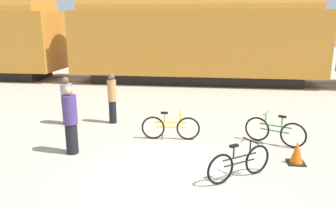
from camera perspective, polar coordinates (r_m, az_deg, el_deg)
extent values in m
plane|color=#B2A893|center=(7.48, 0.01, -11.56)|extent=(80.00, 80.00, 0.00)
cube|color=black|center=(18.27, 4.65, 4.79)|extent=(11.07, 2.40, 0.55)
cube|color=#C67F28|center=(18.05, 4.77, 10.79)|extent=(13.17, 3.20, 3.28)
cylinder|color=#C67F28|center=(18.03, 4.88, 16.00)|extent=(12.12, 3.04, 3.04)
cube|color=#4C4238|center=(17.61, 4.51, 3.56)|extent=(54.12, 0.07, 0.01)
cube|color=#4C4238|center=(19.02, 4.74, 4.35)|extent=(54.12, 0.07, 0.01)
torus|color=black|center=(9.29, 3.53, -4.11)|extent=(0.67, 0.09, 0.67)
torus|color=black|center=(9.35, -2.61, -3.97)|extent=(0.67, 0.09, 0.67)
cylinder|color=gold|center=(9.26, 0.45, -3.05)|extent=(0.88, 0.09, 0.04)
cylinder|color=gold|center=(9.30, 0.45, -3.87)|extent=(0.80, 0.08, 0.04)
cylinder|color=gold|center=(9.23, -0.63, -2.20)|extent=(0.04, 0.04, 0.28)
cube|color=black|center=(9.19, -0.63, -1.37)|extent=(0.20, 0.09, 0.05)
cylinder|color=gold|center=(9.20, 2.16, -2.17)|extent=(0.04, 0.04, 0.31)
cylinder|color=gold|center=(9.16, 2.17, -1.24)|extent=(0.06, 0.46, 0.03)
torus|color=black|center=(7.52, 15.27, -9.13)|extent=(0.57, 0.44, 0.67)
torus|color=black|center=(6.90, 9.12, -10.97)|extent=(0.57, 0.44, 0.67)
cylinder|color=black|center=(7.14, 12.41, -8.78)|extent=(0.74, 0.56, 0.04)
cylinder|color=black|center=(7.19, 12.35, -9.80)|extent=(0.67, 0.51, 0.04)
cylinder|color=black|center=(6.97, 11.37, -8.04)|extent=(0.04, 0.04, 0.28)
cube|color=black|center=(6.92, 11.42, -6.98)|extent=(0.21, 0.18, 0.05)
cylinder|color=black|center=(7.25, 14.14, -7.18)|extent=(0.04, 0.04, 0.31)
cylinder|color=black|center=(7.20, 14.21, -6.03)|extent=(0.30, 0.39, 0.03)
torus|color=black|center=(9.53, 15.24, -4.05)|extent=(0.65, 0.34, 0.69)
torus|color=black|center=(9.31, 20.97, -4.95)|extent=(0.65, 0.34, 0.69)
cylinder|color=#338C38|center=(9.36, 18.16, -3.47)|extent=(0.79, 0.40, 0.04)
cylinder|color=#338C38|center=(9.40, 18.09, -4.31)|extent=(0.72, 0.37, 0.04)
cylinder|color=#338C38|center=(9.28, 19.24, -2.78)|extent=(0.04, 0.04, 0.29)
cube|color=black|center=(9.24, 19.31, -1.92)|extent=(0.22, 0.16, 0.05)
cylinder|color=#338C38|center=(9.38, 16.65, -2.29)|extent=(0.04, 0.04, 0.32)
cylinder|color=#338C38|center=(9.33, 16.72, -1.35)|extent=(0.23, 0.43, 0.03)
cylinder|color=black|center=(10.97, -9.60, -1.21)|extent=(0.24, 0.24, 0.74)
cylinder|color=tan|center=(10.80, -9.75, 2.48)|extent=(0.29, 0.29, 0.70)
sphere|color=brown|center=(10.72, -9.86, 4.89)|extent=(0.22, 0.22, 0.22)
cylinder|color=black|center=(11.18, -17.01, -1.49)|extent=(0.31, 0.31, 0.69)
cylinder|color=gray|center=(11.03, -17.26, 1.88)|extent=(0.36, 0.36, 0.66)
sphere|color=brown|center=(10.95, -17.43, 4.12)|extent=(0.22, 0.22, 0.22)
cylinder|color=black|center=(8.68, -16.41, -5.62)|extent=(0.30, 0.30, 0.79)
cylinder|color=#473370|center=(8.46, -16.76, -0.77)|extent=(0.36, 0.36, 0.73)
sphere|color=tan|center=(8.35, -16.99, 2.39)|extent=(0.22, 0.22, 0.22)
cube|color=black|center=(8.45, 21.37, -9.33)|extent=(0.40, 0.40, 0.03)
cone|color=orange|center=(8.36, 21.53, -7.69)|extent=(0.32, 0.32, 0.55)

